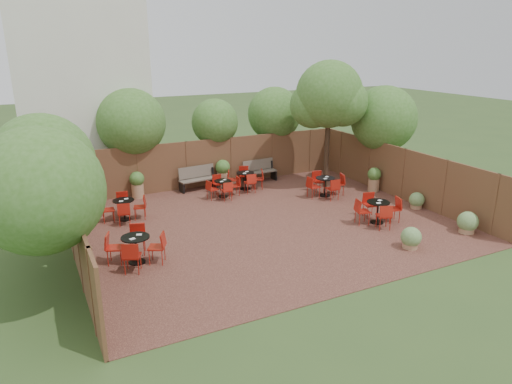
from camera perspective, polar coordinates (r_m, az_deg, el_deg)
name	(u,v)px	position (r m, az deg, el deg)	size (l,w,h in m)	color
ground	(265,224)	(15.74, 1.07, -3.93)	(80.00, 80.00, 0.00)	#354F23
courtyard_paving	(265,224)	(15.74, 1.07, -3.89)	(12.00, 10.00, 0.02)	#391E17
fence_back	(210,163)	(19.80, -5.63, 3.58)	(12.00, 0.08, 2.00)	brown
fence_left	(72,226)	(13.85, -21.55, -3.89)	(0.08, 10.00, 2.00)	brown
fence_right	(403,174)	(18.83, 17.51, 2.10)	(0.08, 10.00, 2.00)	brown
neighbour_building	(81,89)	(21.16, -20.63, 11.72)	(5.00, 4.00, 8.00)	beige
overhang_foliage	(189,135)	(16.36, -8.24, 6.85)	(16.04, 10.92, 2.74)	#386320
courtyard_tree	(329,98)	(19.20, 8.92, 11.24)	(2.81, 2.71, 5.19)	black
park_bench_left	(198,178)	(19.35, -7.15, 1.73)	(1.62, 0.67, 0.98)	brown
park_bench_right	(259,170)	(20.43, 0.40, 2.67)	(1.55, 0.59, 0.94)	brown
bistro_tables	(246,202)	(16.54, -1.23, -1.20)	(9.62, 6.96, 0.89)	black
planters	(205,180)	(18.75, -6.26, 1.46)	(11.21, 4.06, 1.12)	#986D4C
low_shrubs	(436,221)	(16.16, 21.12, -3.32)	(3.33, 3.13, 0.70)	#986D4C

